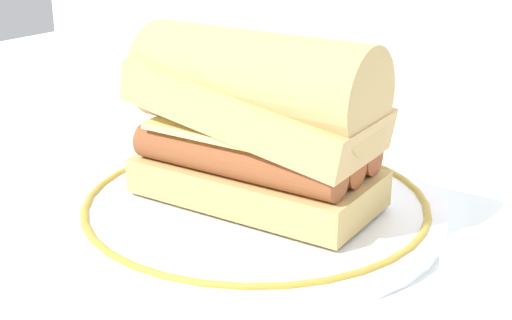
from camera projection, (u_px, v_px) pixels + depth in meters
name	position (u px, v px, depth m)	size (l,w,h in m)	color
ground_plane	(294.00, 223.00, 0.54)	(1.50, 1.50, 0.00)	white
plate	(256.00, 207.00, 0.55)	(0.28, 0.28, 0.01)	white
sausage_sandwich	(256.00, 117.00, 0.52)	(0.19, 0.10, 0.12)	tan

